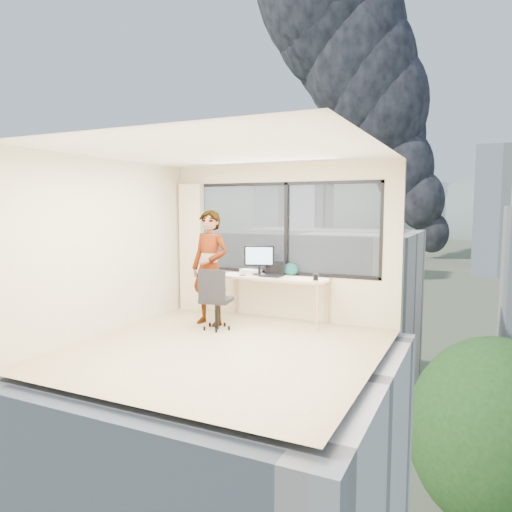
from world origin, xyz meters
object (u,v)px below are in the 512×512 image
Objects in this scene: chair at (217,298)px; person at (210,268)px; game_console at (251,271)px; desk at (273,299)px; laptop at (272,269)px; monitor at (259,260)px; handbag at (291,269)px.

chair is 0.53× the size of person.
chair reaches higher than game_console.
desk is at bearing 42.94° from person.
laptop is (-0.03, 0.00, 0.49)m from desk.
monitor is 1.88× the size of handbag.
chair is 1.08m from game_console.
person is at bearing -93.22° from game_console.
person is 6.08× the size of game_console.
handbag is at bearing 46.87° from desk.
laptop is at bearing 47.23° from chair.
handbag is at bearing 45.44° from person.
game_console is 1.13× the size of handbag.
handbag is at bearing 22.76° from game_console.
person is (-0.26, 0.24, 0.43)m from chair.
handbag is (0.72, 0.04, 0.07)m from game_console.
monitor is at bearing -9.46° from game_console.
monitor is at bearing 62.50° from chair.
person is 3.66× the size of monitor.
handbag is (0.22, 0.23, 0.48)m from desk.
game_console is (0.08, 1.04, 0.30)m from chair.
desk is 0.57m from handbag.
person is at bearing -143.92° from desk.
desk is at bearing -118.64° from handbag.
laptop is at bearing -122.56° from handbag.
handbag reaches higher than desk.
laptop reaches higher than chair.
desk is 5.96× the size of game_console.
monitor reaches higher than handbag.
person is 4.93× the size of laptop.
desk is 1.84× the size of chair.
game_console is at bearing 74.03° from person.
game_console reaches higher than desk.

